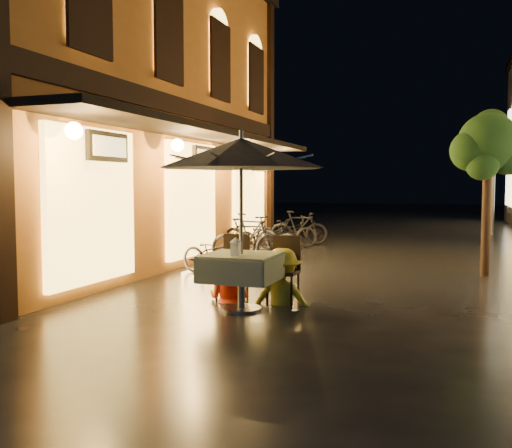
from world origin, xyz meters
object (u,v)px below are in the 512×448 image
at_px(person_orange, 229,254).
at_px(cafe_table, 241,268).
at_px(table_lantern, 236,245).
at_px(patio_umbrella, 241,153).
at_px(person_yellow, 283,250).
at_px(bicycle_0, 214,254).

bearing_deg(person_orange, cafe_table, 134.67).
bearing_deg(person_orange, table_lantern, 126.40).
distance_m(cafe_table, patio_umbrella, 1.56).
height_order(cafe_table, patio_umbrella, patio_umbrella).
bearing_deg(patio_umbrella, table_lantern, -90.00).
height_order(table_lantern, person_yellow, person_yellow).
bearing_deg(cafe_table, person_yellow, 55.84).
bearing_deg(table_lantern, bicycle_0, 118.70).
relative_size(cafe_table, person_orange, 0.70).
relative_size(patio_umbrella, person_orange, 1.75).
bearing_deg(cafe_table, patio_umbrella, -45.00).
distance_m(patio_umbrella, bicycle_0, 3.60).
bearing_deg(table_lantern, person_yellow, 63.28).
bearing_deg(cafe_table, person_orange, 126.47).
xyz_separation_m(person_orange, person_yellow, (0.81, 0.05, 0.09)).
xyz_separation_m(cafe_table, person_yellow, (0.41, 0.60, 0.20)).
height_order(cafe_table, person_orange, person_orange).
bearing_deg(person_yellow, table_lantern, 59.09).
height_order(table_lantern, person_orange, person_orange).
relative_size(person_yellow, bicycle_0, 1.04).
height_order(cafe_table, person_yellow, person_yellow).
bearing_deg(patio_umbrella, person_orange, 126.47).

